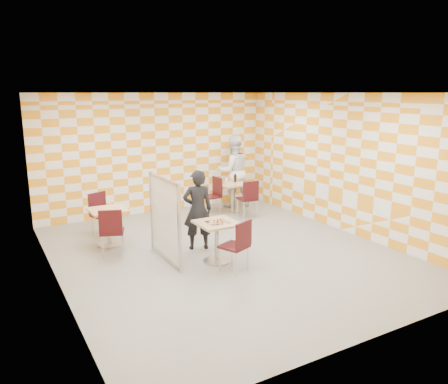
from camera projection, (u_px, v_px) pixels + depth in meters
name	position (u px, v px, depth m)	size (l,w,h in m)	color
room_shell	(211.00, 172.00, 8.49)	(7.00, 7.00, 7.00)	gray
main_table	(217.00, 235.00, 7.82)	(0.70, 0.70, 0.75)	tan
second_table	(232.00, 193.00, 11.14)	(0.70, 0.70, 0.75)	tan
empty_table	(109.00, 221.00, 8.69)	(0.70, 0.70, 0.75)	tan
chair_main_front	(238.00, 242.00, 7.34)	(0.55, 0.56, 0.92)	#390B10
chair_second_front	(249.00, 196.00, 10.62)	(0.45, 0.46, 0.92)	#390B10
chair_second_side	(214.00, 193.00, 10.98)	(0.46, 0.45, 0.92)	#390B10
chair_empty_near	(112.00, 228.00, 8.08)	(0.55, 0.55, 0.92)	#390B10
chair_empty_far	(101.00, 210.00, 9.31)	(0.54, 0.55, 0.92)	#390B10
partition	(165.00, 219.00, 7.82)	(0.08, 1.38, 1.55)	white
man_dark	(198.00, 210.00, 8.44)	(0.57, 0.38, 1.57)	black
man_white	(233.00, 171.00, 11.64)	(0.93, 0.72, 1.91)	white
pizza_on_foil	(217.00, 221.00, 7.75)	(0.40, 0.40, 0.04)	silver
sport_bottle	(226.00, 180.00, 11.05)	(0.06, 0.06, 0.20)	white
soda_bottle	(235.00, 178.00, 11.23)	(0.07, 0.07, 0.23)	black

